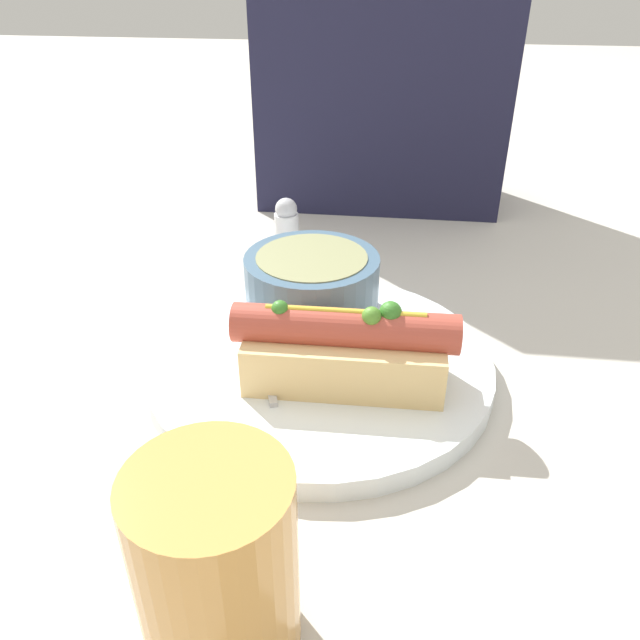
{
  "coord_description": "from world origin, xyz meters",
  "views": [
    {
      "loc": [
        0.05,
        -0.42,
        0.31
      ],
      "look_at": [
        0.0,
        0.0,
        0.05
      ],
      "focal_mm": 35.0,
      "sensor_mm": 36.0,
      "label": 1
    }
  ],
  "objects_px": {
    "soup_bowl": "(312,283)",
    "salt_shaker": "(287,227)",
    "drinking_glass": "(217,566)",
    "spoon": "(259,322)",
    "seated_diner": "(386,19)",
    "hot_dog": "(345,349)"
  },
  "relations": [
    {
      "from": "hot_dog",
      "to": "drinking_glass",
      "type": "height_order",
      "value": "drinking_glass"
    },
    {
      "from": "drinking_glass",
      "to": "spoon",
      "type": "bearing_deg",
      "value": 98.35
    },
    {
      "from": "soup_bowl",
      "to": "seated_diner",
      "type": "distance_m",
      "value": 0.4
    },
    {
      "from": "hot_dog",
      "to": "seated_diner",
      "type": "distance_m",
      "value": 0.48
    },
    {
      "from": "hot_dog",
      "to": "spoon",
      "type": "height_order",
      "value": "hot_dog"
    },
    {
      "from": "hot_dog",
      "to": "seated_diner",
      "type": "xyz_separation_m",
      "value": [
        0.0,
        0.45,
        0.18
      ]
    },
    {
      "from": "seated_diner",
      "to": "drinking_glass",
      "type": "bearing_deg",
      "value": -94.09
    },
    {
      "from": "soup_bowl",
      "to": "salt_shaker",
      "type": "height_order",
      "value": "soup_bowl"
    },
    {
      "from": "salt_shaker",
      "to": "seated_diner",
      "type": "bearing_deg",
      "value": 63.9
    },
    {
      "from": "hot_dog",
      "to": "drinking_glass",
      "type": "xyz_separation_m",
      "value": [
        -0.04,
        -0.2,
        0.01
      ]
    },
    {
      "from": "hot_dog",
      "to": "soup_bowl",
      "type": "xyz_separation_m",
      "value": [
        -0.04,
        0.1,
        0.0
      ]
    },
    {
      "from": "salt_shaker",
      "to": "drinking_glass",
      "type": "bearing_deg",
      "value": -84.12
    },
    {
      "from": "spoon",
      "to": "salt_shaker",
      "type": "height_order",
      "value": "salt_shaker"
    },
    {
      "from": "salt_shaker",
      "to": "spoon",
      "type": "bearing_deg",
      "value": -87.76
    },
    {
      "from": "salt_shaker",
      "to": "seated_diner",
      "type": "distance_m",
      "value": 0.29
    },
    {
      "from": "soup_bowl",
      "to": "drinking_glass",
      "type": "bearing_deg",
      "value": -90.62
    },
    {
      "from": "soup_bowl",
      "to": "salt_shaker",
      "type": "xyz_separation_m",
      "value": [
        -0.05,
        0.16,
        -0.02
      ]
    },
    {
      "from": "soup_bowl",
      "to": "drinking_glass",
      "type": "xyz_separation_m",
      "value": [
        -0.0,
        -0.3,
        0.01
      ]
    },
    {
      "from": "spoon",
      "to": "salt_shaker",
      "type": "xyz_separation_m",
      "value": [
        -0.01,
        0.19,
        0.01
      ]
    },
    {
      "from": "spoon",
      "to": "seated_diner",
      "type": "bearing_deg",
      "value": -30.44
    },
    {
      "from": "spoon",
      "to": "soup_bowl",
      "type": "bearing_deg",
      "value": -73.29
    },
    {
      "from": "seated_diner",
      "to": "spoon",
      "type": "bearing_deg",
      "value": -102.87
    }
  ]
}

